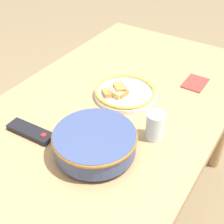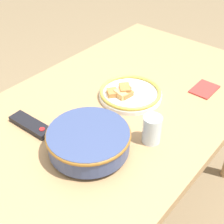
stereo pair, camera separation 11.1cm
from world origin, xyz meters
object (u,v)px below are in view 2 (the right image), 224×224
tv_remote (31,125)px  drinking_glass (152,129)px  food_plate (130,93)px  noodle_bowl (89,140)px

tv_remote → drinking_glass: drinking_glass is taller
food_plate → drinking_glass: bearing=-127.1°
drinking_glass → food_plate: bearing=52.9°
tv_remote → drinking_glass: 0.43m
noodle_bowl → tv_remote: size_ratio=1.53×
tv_remote → drinking_glass: (0.21, -0.37, 0.04)m
noodle_bowl → tv_remote: bearing=100.3°
noodle_bowl → food_plate: noodle_bowl is taller
noodle_bowl → food_plate: 0.34m
tv_remote → drinking_glass: bearing=117.9°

